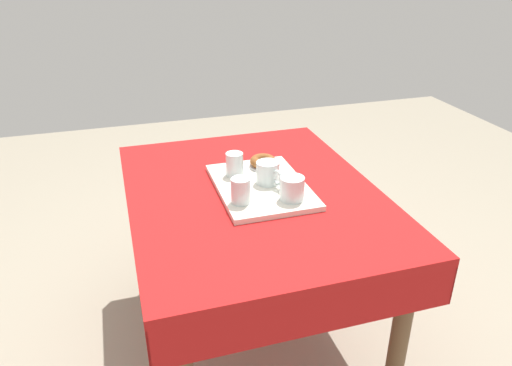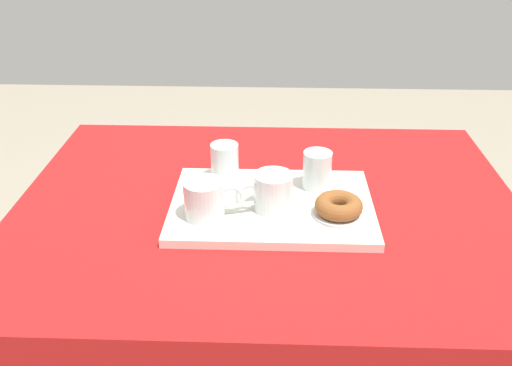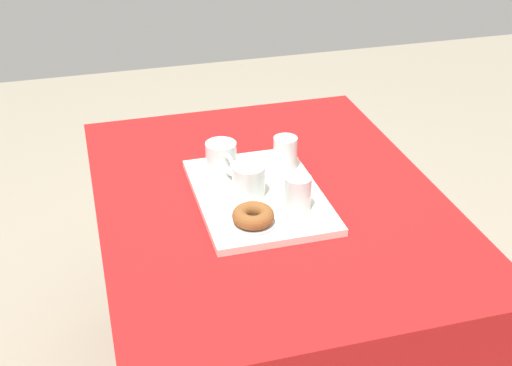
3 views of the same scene
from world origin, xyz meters
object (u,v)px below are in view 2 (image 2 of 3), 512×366
object	(u,v)px
serving_tray	(272,206)
sugar_donut_left	(339,206)
dining_table	(267,239)
water_glass_far	(225,163)
tea_mug_right	(205,201)
tea_mug_left	(272,193)
donut_plate_left	(338,214)
water_glass_near	(317,172)

from	to	relation	value
serving_tray	sugar_donut_left	size ratio (longest dim) A/B	4.40
dining_table	water_glass_far	distance (m)	0.21
serving_tray	tea_mug_right	distance (m)	0.17
tea_mug_left	water_glass_far	world-z (taller)	water_glass_far
tea_mug_left	tea_mug_right	bearing A→B (deg)	15.30
serving_tray	donut_plate_left	bearing A→B (deg)	159.53
dining_table	tea_mug_right	size ratio (longest dim) A/B	9.05
serving_tray	tea_mug_left	xyz separation A→B (m)	(-0.00, 0.03, 0.05)
tea_mug_left	water_glass_far	distance (m)	0.18
dining_table	water_glass_near	xyz separation A→B (m)	(-0.12, -0.04, 0.17)
water_glass_near	tea_mug_right	bearing A→B (deg)	29.69
tea_mug_right	tea_mug_left	bearing A→B (deg)	-164.70
water_glass_far	dining_table	bearing A→B (deg)	143.93
tea_mug_left	donut_plate_left	size ratio (longest dim) A/B	1.16
water_glass_near	water_glass_far	xyz separation A→B (m)	(0.22, -0.04, -0.00)
tea_mug_right	water_glass_far	xyz separation A→B (m)	(-0.03, -0.18, 0.00)
tea_mug_left	sugar_donut_left	bearing A→B (deg)	169.77
dining_table	tea_mug_left	world-z (taller)	tea_mug_left
dining_table	serving_tray	bearing A→B (deg)	106.41
tea_mug_right	water_glass_near	bearing A→B (deg)	-150.31
serving_tray	water_glass_far	xyz separation A→B (m)	(0.12, -0.11, 0.05)
water_glass_far	donut_plate_left	distance (m)	0.31
dining_table	tea_mug_right	xyz separation A→B (m)	(0.13, 0.10, 0.17)
serving_tray	tea_mug_right	size ratio (longest dim) A/B	3.51
water_glass_far	tea_mug_left	bearing A→B (deg)	130.11
tea_mug_right	donut_plate_left	size ratio (longest dim) A/B	1.19
donut_plate_left	sugar_donut_left	xyz separation A→B (m)	(0.00, 0.00, 0.02)
water_glass_near	donut_plate_left	bearing A→B (deg)	107.43
serving_tray	sugar_donut_left	distance (m)	0.16
serving_tray	sugar_donut_left	world-z (taller)	sugar_donut_left
donut_plate_left	tea_mug_left	bearing A→B (deg)	-10.23
water_glass_near	donut_plate_left	distance (m)	0.14
water_glass_far	donut_plate_left	xyz separation A→B (m)	(-0.26, 0.17, -0.04)
dining_table	water_glass_far	bearing A→B (deg)	-36.07
dining_table	tea_mug_left	distance (m)	0.18
tea_mug_right	sugar_donut_left	bearing A→B (deg)	-177.39
tea_mug_left	sugar_donut_left	distance (m)	0.15
serving_tray	water_glass_near	world-z (taller)	water_glass_near
tea_mug_left	donut_plate_left	xyz separation A→B (m)	(-0.15, 0.03, -0.04)
sugar_donut_left	dining_table	bearing A→B (deg)	-29.33
tea_mug_left	tea_mug_right	size ratio (longest dim) A/B	0.98
sugar_donut_left	tea_mug_right	bearing A→B (deg)	2.61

